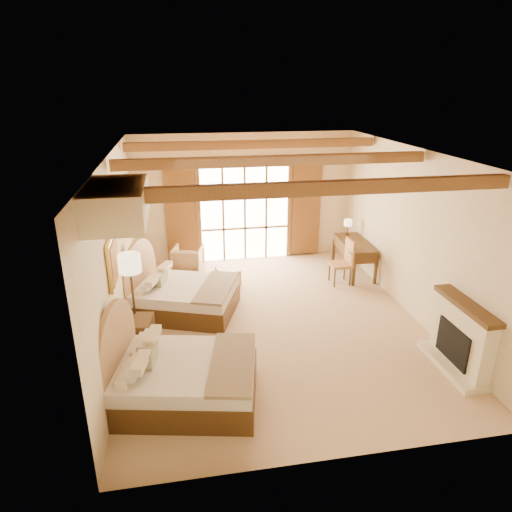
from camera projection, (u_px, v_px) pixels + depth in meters
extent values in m
plane|color=tan|center=(273.00, 321.00, 8.80)|extent=(7.00, 7.00, 0.00)
plane|color=beige|center=(244.00, 198.00, 11.45)|extent=(5.50, 0.00, 5.50)
plane|color=beige|center=(116.00, 253.00, 7.78)|extent=(0.00, 7.00, 7.00)
plane|color=beige|center=(415.00, 235.00, 8.68)|extent=(0.00, 7.00, 7.00)
plane|color=#AF6E37|center=(275.00, 153.00, 7.66)|extent=(7.00, 7.00, 0.00)
cube|color=white|center=(245.00, 212.00, 11.54)|extent=(2.20, 0.02, 2.50)
cube|color=brown|center=(181.00, 215.00, 11.25)|extent=(0.75, 0.06, 2.40)
cube|color=brown|center=(306.00, 209.00, 11.77)|extent=(0.75, 0.06, 2.40)
cube|color=beige|center=(462.00, 337.00, 7.20)|extent=(0.25, 1.30, 1.10)
cube|color=black|center=(457.00, 343.00, 7.22)|extent=(0.18, 0.80, 0.60)
cube|color=beige|center=(452.00, 365.00, 7.36)|extent=(0.45, 1.40, 0.10)
cube|color=#493113|center=(467.00, 305.00, 6.99)|extent=(0.30, 1.40, 0.08)
cube|color=#EAC554|center=(113.00, 260.00, 7.04)|extent=(0.05, 0.95, 0.75)
cube|color=gold|center=(115.00, 260.00, 7.05)|extent=(0.02, 0.82, 0.62)
cube|color=#F3E7BD|center=(117.00, 203.00, 5.51)|extent=(0.70, 1.40, 0.45)
cube|color=#493113|center=(186.00, 387.00, 6.59)|extent=(2.27, 1.89, 0.39)
cube|color=silver|center=(185.00, 369.00, 6.48)|extent=(2.23, 1.85, 0.22)
cube|color=#816E57|center=(232.00, 357.00, 6.55)|extent=(0.90, 1.64, 0.05)
cube|color=#9B9E76|center=(150.00, 359.00, 6.33)|extent=(0.20, 0.43, 0.24)
cube|color=#493113|center=(185.00, 303.00, 9.10)|extent=(2.32, 2.04, 0.38)
cube|color=silver|center=(184.00, 290.00, 9.00)|extent=(2.27, 2.00, 0.21)
cube|color=#816E57|center=(217.00, 282.00, 9.07)|extent=(1.06, 1.60, 0.05)
cube|color=#9B9E76|center=(160.00, 282.00, 8.85)|extent=(0.24, 0.41, 0.23)
cube|color=#493113|center=(136.00, 337.00, 7.64)|extent=(0.63, 0.63, 0.66)
cylinder|color=#3E2F1C|center=(138.00, 346.00, 7.94)|extent=(0.24, 0.24, 0.03)
cylinder|color=#3E2F1C|center=(134.00, 308.00, 7.68)|extent=(0.04, 0.04, 1.47)
cylinder|color=#FFE4B3|center=(129.00, 263.00, 7.39)|extent=(0.37, 0.37, 0.30)
imported|color=tan|center=(188.00, 259.00, 11.00)|extent=(0.84, 0.86, 0.64)
cube|color=tan|center=(228.00, 276.00, 10.43)|extent=(0.56, 0.56, 0.35)
cube|color=#493113|center=(355.00, 243.00, 10.77)|extent=(0.71, 1.51, 0.05)
cube|color=#493113|center=(354.00, 248.00, 10.82)|extent=(0.69, 1.46, 0.23)
cube|color=#A77D45|center=(340.00, 265.00, 10.32)|extent=(0.46, 0.46, 0.06)
cube|color=#A77D45|center=(350.00, 251.00, 10.25)|extent=(0.06, 0.46, 0.56)
cylinder|color=#3E2F1C|center=(347.00, 234.00, 11.26)|extent=(0.12, 0.12, 0.02)
cylinder|color=#3E2F1C|center=(348.00, 229.00, 11.22)|extent=(0.02, 0.02, 0.27)
cylinder|color=#FFE4B3|center=(348.00, 223.00, 11.16)|extent=(0.19, 0.19, 0.15)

